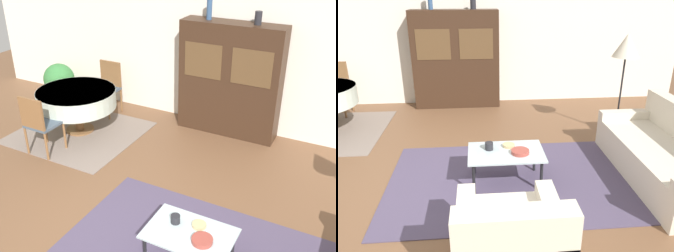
# 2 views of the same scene
# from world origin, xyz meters

# --- Properties ---
(ground_plane) EXTENTS (14.00, 14.00, 0.00)m
(ground_plane) POSITION_xyz_m (0.00, 0.00, 0.00)
(ground_plane) COLOR brown
(wall_back) EXTENTS (10.00, 0.06, 2.70)m
(wall_back) POSITION_xyz_m (0.00, 3.63, 1.35)
(wall_back) COLOR silver
(wall_back) RESTS_ON ground_plane
(area_rug) EXTENTS (3.08, 1.99, 0.01)m
(area_rug) POSITION_xyz_m (1.11, 0.36, 0.01)
(area_rug) COLOR #4C425B
(area_rug) RESTS_ON ground_plane
(couch) EXTENTS (0.92, 2.10, 0.85)m
(couch) POSITION_xyz_m (3.02, 0.26, 0.30)
(couch) COLOR beige
(couch) RESTS_ON ground_plane
(armchair) EXTENTS (0.88, 0.92, 0.82)m
(armchair) POSITION_xyz_m (0.93, -1.05, 0.30)
(armchair) COLOR beige
(armchair) RESTS_ON ground_plane
(coffee_table) EXTENTS (0.90, 0.60, 0.41)m
(coffee_table) POSITION_xyz_m (1.02, 0.32, 0.38)
(coffee_table) COLOR black
(coffee_table) RESTS_ON area_rug
(display_cabinet) EXTENTS (1.67, 0.43, 1.87)m
(display_cabinet) POSITION_xyz_m (0.31, 3.37, 0.94)
(display_cabinet) COLOR #382316
(display_cabinet) RESTS_ON ground_plane
(floor_lamp) EXTENTS (0.41, 0.41, 1.61)m
(floor_lamp) POSITION_xyz_m (2.95, 1.63, 1.38)
(floor_lamp) COLOR black
(floor_lamp) RESTS_ON ground_plane
(cup) EXTENTS (0.10, 0.10, 0.09)m
(cup) POSITION_xyz_m (0.82, 0.39, 0.47)
(cup) COLOR #232328
(cup) RESTS_ON coffee_table
(bowl) EXTENTS (0.21, 0.21, 0.04)m
(bowl) POSITION_xyz_m (1.18, 0.26, 0.44)
(bowl) COLOR #9E4238
(bowl) RESTS_ON coffee_table
(bowl_small) EXTENTS (0.15, 0.15, 0.03)m
(bowl_small) POSITION_xyz_m (1.06, 0.45, 0.44)
(bowl_small) COLOR tan
(bowl_small) RESTS_ON coffee_table
(vase_tall) EXTENTS (0.09, 0.09, 0.33)m
(vase_tall) POSITION_xyz_m (-0.11, 3.37, 2.04)
(vase_tall) COLOR #33517A
(vase_tall) RESTS_ON display_cabinet
(vase_short) EXTENTS (0.11, 0.11, 0.20)m
(vase_short) POSITION_xyz_m (0.68, 3.37, 1.97)
(vase_short) COLOR #232328
(vase_short) RESTS_ON display_cabinet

